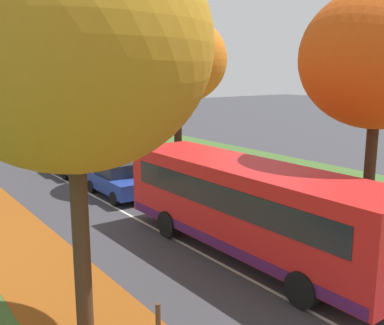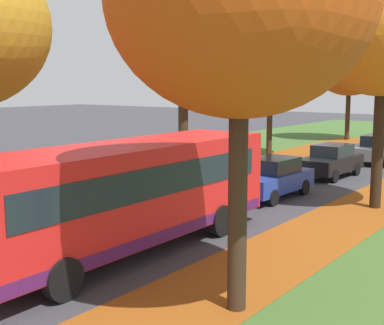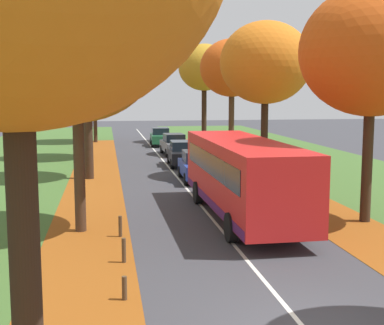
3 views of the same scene
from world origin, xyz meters
name	(u,v)px [view 3 (image 3 of 3)]	position (x,y,z in m)	size (l,w,h in m)	color
grass_verge_left	(9,181)	(-9.20, 20.00, 0.00)	(12.00, 90.00, 0.01)	#3D6028
leaf_litter_left	(92,200)	(-4.60, 14.00, 0.01)	(2.80, 60.00, 0.00)	#8C4714
grass_verge_right	(330,173)	(9.20, 20.00, 0.00)	(12.00, 90.00, 0.01)	#3D6028
leaf_litter_right	(290,194)	(4.60, 14.00, 0.01)	(2.80, 60.00, 0.00)	#8C4714
road_centre_line	(177,177)	(0.00, 20.00, 0.00)	(0.12, 80.00, 0.01)	silver
tree_left_near	(76,45)	(-4.86, 8.71, 6.35)	(5.75, 5.75, 8.95)	#422D1E
tree_left_mid	(86,46)	(-4.90, 20.18, 7.27)	(5.14, 5.14, 9.63)	#382619
tree_left_far	(86,74)	(-5.28, 29.63, 6.08)	(5.59, 5.59, 8.61)	#382619
tree_left_distant	(94,75)	(-4.94, 42.26, 6.42)	(6.27, 6.27, 9.25)	#382619
tree_right_near	(372,52)	(5.56, 8.45, 6.24)	(5.22, 5.22, 8.61)	#382619
tree_right_mid	(266,63)	(4.88, 19.25, 6.39)	(5.08, 5.08, 8.71)	black
tree_right_far	(232,68)	(5.60, 30.34, 6.59)	(4.87, 4.87, 8.81)	#422D1E
tree_right_distant	(204,68)	(5.37, 40.67, 7.07)	(4.90, 4.90, 9.32)	black
bollard_second	(124,288)	(-3.58, 2.21, 0.29)	(0.12, 0.12, 0.57)	#4C3823
bollard_third	(124,251)	(-3.50, 4.97, 0.36)	(0.12, 0.12, 0.72)	#4C3823
bollard_fourth	(120,226)	(-3.53, 7.74, 0.36)	(0.12, 0.12, 0.71)	#4C3823
bus	(242,174)	(1.15, 9.79, 1.70)	(2.73, 10.42, 2.98)	red
car_blue_lead	(197,166)	(0.93, 18.56, 0.81)	(1.87, 4.24, 1.62)	#233D9E
car_black_following	(182,153)	(0.96, 24.56, 0.81)	(1.92, 4.27, 1.62)	black
car_grey_third_in_line	(174,144)	(1.21, 30.71, 0.81)	(1.90, 4.26, 1.62)	slate
car_green_fourth_in_line	(160,137)	(0.88, 37.89, 0.81)	(1.91, 4.26, 1.62)	#1E6038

